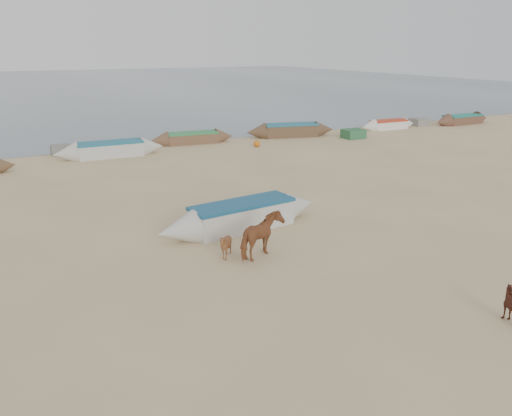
{
  "coord_description": "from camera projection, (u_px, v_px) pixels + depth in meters",
  "views": [
    {
      "loc": [
        -7.59,
        -10.75,
        6.4
      ],
      "look_at": [
        0.0,
        4.0,
        1.0
      ],
      "focal_mm": 35.0,
      "sensor_mm": 36.0,
      "label": 1
    }
  ],
  "objects": [
    {
      "name": "beach_clutter",
      "position": [
        220.0,
        143.0,
        33.09
      ],
      "size": [
        46.62,
        4.95,
        0.64
      ],
      "color": "#336B30",
      "rests_on": "ground"
    },
    {
      "name": "calf_front",
      "position": [
        225.0,
        246.0,
        15.64
      ],
      "size": [
        0.89,
        0.82,
        0.87
      ],
      "primitive_type": "imported",
      "rotation": [
        0.0,
        0.0,
        -1.41
      ],
      "color": "brown",
      "rests_on": "ground"
    },
    {
      "name": "ground",
      "position": [
        319.0,
        279.0,
        14.37
      ],
      "size": [
        140.0,
        140.0,
        0.0
      ],
      "primitive_type": "plane",
      "color": "tan",
      "rests_on": "ground"
    },
    {
      "name": "cow_adult",
      "position": [
        261.0,
        236.0,
        15.65
      ],
      "size": [
        1.84,
        1.47,
        1.42
      ],
      "primitive_type": "imported",
      "rotation": [
        0.0,
        0.0,
        2.06
      ],
      "color": "brown",
      "rests_on": "ground"
    },
    {
      "name": "sea",
      "position": [
        44.0,
        86.0,
        83.71
      ],
      "size": [
        160.0,
        160.0,
        0.0
      ],
      "primitive_type": "plane",
      "color": "slate",
      "rests_on": "ground"
    },
    {
      "name": "near_canoe",
      "position": [
        242.0,
        215.0,
        18.21
      ],
      "size": [
        6.71,
        1.95,
        1.01
      ],
      "primitive_type": null,
      "rotation": [
        0.0,
        0.0,
        0.11
      ],
      "color": "beige",
      "rests_on": "ground"
    },
    {
      "name": "waterline_canoes",
      "position": [
        153.0,
        145.0,
        31.51
      ],
      "size": [
        57.9,
        4.61,
        0.97
      ],
      "color": "brown",
      "rests_on": "ground"
    }
  ]
}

